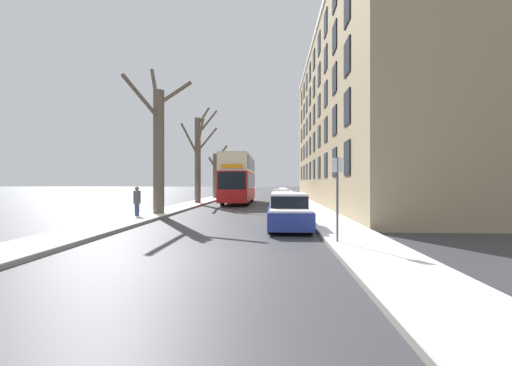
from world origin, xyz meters
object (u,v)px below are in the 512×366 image
object	(u,v)px
bare_tree_left_2	(217,174)
parked_car_2	(283,201)
bare_tree_left_0	(158,146)
pedestrian_left_sidewalk	(137,201)
street_sign_post	(337,196)
bare_tree_left_1	(198,156)
parked_car_0	(289,213)
double_decker_bus	(239,177)
parked_car_1	(285,206)
parked_car_3	(281,198)

from	to	relation	value
bare_tree_left_2	parked_car_2	distance (m)	17.68
bare_tree_left_0	pedestrian_left_sidewalk	distance (m)	3.64
bare_tree_left_2	street_sign_post	bearing A→B (deg)	-73.58
bare_tree_left_2	bare_tree_left_1	bearing A→B (deg)	-89.78
parked_car_0	street_sign_post	size ratio (longest dim) A/B	1.56
bare_tree_left_0	double_decker_bus	xyz separation A→B (m)	(3.51, 12.43, -1.66)
parked_car_0	parked_car_1	world-z (taller)	parked_car_0
bare_tree_left_2	pedestrian_left_sidewalk	bearing A→B (deg)	-91.61
bare_tree_left_0	parked_car_0	distance (m)	9.92
bare_tree_left_0	street_sign_post	xyz separation A→B (m)	(8.88, -9.36, -2.62)
parked_car_2	street_sign_post	distance (m)	14.57
parked_car_0	street_sign_post	world-z (taller)	street_sign_post
bare_tree_left_1	parked_car_0	xyz separation A→B (m)	(7.54, -16.19, -3.73)
parked_car_0	pedestrian_left_sidewalk	xyz separation A→B (m)	(-8.21, 3.87, 0.27)
parked_car_0	pedestrian_left_sidewalk	world-z (taller)	pedestrian_left_sidewalk
parked_car_0	parked_car_3	bearing A→B (deg)	90.00
bare_tree_left_2	parked_car_0	size ratio (longest dim) A/B	1.53
bare_tree_left_1	parked_car_1	distance (m)	13.78
bare_tree_left_1	parked_car_2	bearing A→B (deg)	-36.88
double_decker_bus	parked_car_3	distance (m)	4.88
bare_tree_left_1	double_decker_bus	bearing A→B (deg)	25.16
parked_car_0	street_sign_post	xyz separation A→B (m)	(1.34, -3.95, 0.89)
bare_tree_left_0	parked_car_0	world-z (taller)	bare_tree_left_0
bare_tree_left_1	street_sign_post	bearing A→B (deg)	-66.20
bare_tree_left_2	parked_car_1	bearing A→B (deg)	-70.18
parked_car_1	street_sign_post	distance (m)	9.39
bare_tree_left_2	parked_car_2	size ratio (longest dim) A/B	1.58
bare_tree_left_1	parked_car_1	xyz separation A→B (m)	(7.54, -10.89, -3.78)
double_decker_bus	parked_car_1	xyz separation A→B (m)	(4.02, -12.54, -1.90)
bare_tree_left_0	double_decker_bus	size ratio (longest dim) A/B	0.87
double_decker_bus	parked_car_0	bearing A→B (deg)	-77.29
parked_car_2	double_decker_bus	bearing A→B (deg)	118.84
pedestrian_left_sidewalk	bare_tree_left_0	bearing A→B (deg)	-65.39
bare_tree_left_0	pedestrian_left_sidewalk	bearing A→B (deg)	-113.63
bare_tree_left_1	parked_car_2	world-z (taller)	bare_tree_left_1
bare_tree_left_1	pedestrian_left_sidewalk	bearing A→B (deg)	-93.11
double_decker_bus	parked_car_1	world-z (taller)	double_decker_bus
parked_car_1	bare_tree_left_2	bearing A→B (deg)	109.82
pedestrian_left_sidewalk	street_sign_post	xyz separation A→B (m)	(9.55, -7.82, 0.61)
pedestrian_left_sidewalk	double_decker_bus	bearing A→B (deg)	-58.44
bare_tree_left_2	parked_car_0	world-z (taller)	bare_tree_left_2
bare_tree_left_1	pedestrian_left_sidewalk	size ratio (longest dim) A/B	4.98
parked_car_1	parked_car_2	size ratio (longest dim) A/B	1.03
parked_car_3	street_sign_post	size ratio (longest dim) A/B	1.63
bare_tree_left_2	double_decker_bus	size ratio (longest dim) A/B	0.62
pedestrian_left_sidewalk	street_sign_post	size ratio (longest dim) A/B	0.64
bare_tree_left_1	parked_car_3	world-z (taller)	bare_tree_left_1
parked_car_2	parked_car_3	distance (m)	5.30
bare_tree_left_2	double_decker_bus	xyz separation A→B (m)	(3.55, -8.48, -0.51)
bare_tree_left_0	parked_car_0	size ratio (longest dim) A/B	2.14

